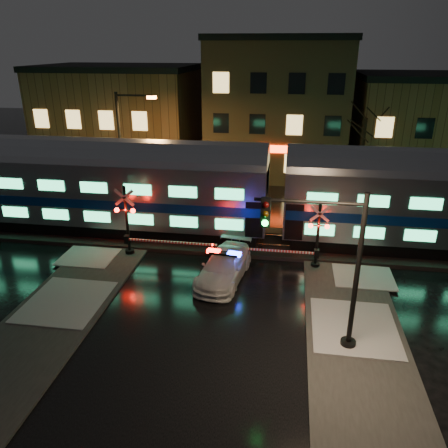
{
  "coord_description": "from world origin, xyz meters",
  "views": [
    {
      "loc": [
        3.42,
        -19.06,
        11.13
      ],
      "look_at": [
        0.09,
        2.5,
        2.2
      ],
      "focal_mm": 35.0,
      "sensor_mm": 36.0,
      "label": 1
    }
  ],
  "objects_px": {
    "police_car": "(224,267)",
    "streetlight": "(125,146)",
    "crossing_signal_left": "(133,228)",
    "crossing_signal_right": "(310,242)",
    "traffic_light": "(329,269)"
  },
  "relations": [
    {
      "from": "crossing_signal_right",
      "to": "crossing_signal_left",
      "type": "bearing_deg",
      "value": 179.94
    },
    {
      "from": "police_car",
      "to": "crossing_signal_right",
      "type": "relative_size",
      "value": 0.99
    },
    {
      "from": "police_car",
      "to": "crossing_signal_left",
      "type": "bearing_deg",
      "value": 168.51
    },
    {
      "from": "crossing_signal_right",
      "to": "traffic_light",
      "type": "xyz_separation_m",
      "value": [
        0.38,
        -6.59,
        1.91
      ]
    },
    {
      "from": "police_car",
      "to": "traffic_light",
      "type": "xyz_separation_m",
      "value": [
        4.69,
        -4.69,
        2.71
      ]
    },
    {
      "from": "police_car",
      "to": "streetlight",
      "type": "xyz_separation_m",
      "value": [
        -8.17,
        8.6,
        4.09
      ]
    },
    {
      "from": "crossing_signal_left",
      "to": "police_car",
      "type": "bearing_deg",
      "value": -19.41
    },
    {
      "from": "streetlight",
      "to": "crossing_signal_left",
      "type": "bearing_deg",
      "value": -67.71
    },
    {
      "from": "police_car",
      "to": "streetlight",
      "type": "distance_m",
      "value": 12.55
    },
    {
      "from": "police_car",
      "to": "crossing_signal_right",
      "type": "bearing_deg",
      "value": 31.7
    },
    {
      "from": "police_car",
      "to": "traffic_light",
      "type": "bearing_deg",
      "value": -37.09
    },
    {
      "from": "crossing_signal_left",
      "to": "traffic_light",
      "type": "distance_m",
      "value": 12.2
    },
    {
      "from": "police_car",
      "to": "crossing_signal_left",
      "type": "height_order",
      "value": "crossing_signal_left"
    },
    {
      "from": "police_car",
      "to": "streetlight",
      "type": "bearing_deg",
      "value": 141.42
    },
    {
      "from": "police_car",
      "to": "crossing_signal_left",
      "type": "relative_size",
      "value": 0.9
    }
  ]
}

